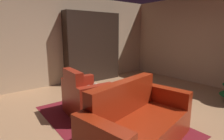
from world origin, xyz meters
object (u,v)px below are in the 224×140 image
object	(u,v)px
coffee_table	(119,101)
bottle_on_table	(128,94)
couch_red	(138,125)
book_stack_on_table	(118,96)
bookshelf_unit	(96,47)
armchair_red	(85,99)

from	to	relation	value
coffee_table	bottle_on_table	bearing A→B (deg)	39.62
couch_red	coffee_table	xyz separation A→B (m)	(-0.70, 0.22, 0.08)
book_stack_on_table	bookshelf_unit	bearing A→B (deg)	154.25
book_stack_on_table	bottle_on_table	xyz separation A→B (m)	(0.10, 0.15, 0.04)
coffee_table	couch_red	bearing A→B (deg)	-17.72
bottle_on_table	bookshelf_unit	bearing A→B (deg)	157.46
armchair_red	coffee_table	size ratio (longest dim) A/B	1.64
armchair_red	couch_red	xyz separation A→B (m)	(1.32, 0.12, -0.02)
couch_red	coffee_table	bearing A→B (deg)	162.28
armchair_red	coffee_table	bearing A→B (deg)	29.24
armchair_red	bottle_on_table	world-z (taller)	armchair_red
bookshelf_unit	bottle_on_table	xyz separation A→B (m)	(2.88, -1.19, -0.58)
coffee_table	book_stack_on_table	xyz separation A→B (m)	(0.03, -0.04, 0.12)
bottle_on_table	book_stack_on_table	bearing A→B (deg)	-123.09
bookshelf_unit	book_stack_on_table	xyz separation A→B (m)	(2.78, -1.34, -0.62)
bookshelf_unit	book_stack_on_table	distance (m)	3.15
couch_red	bookshelf_unit	bearing A→B (deg)	156.17
couch_red	armchair_red	bearing A→B (deg)	-174.72
bottle_on_table	armchair_red	bearing A→B (deg)	-148.79
coffee_table	book_stack_on_table	world-z (taller)	book_stack_on_table
bookshelf_unit	coffee_table	distance (m)	3.13
book_stack_on_table	bottle_on_table	size ratio (longest dim) A/B	0.88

